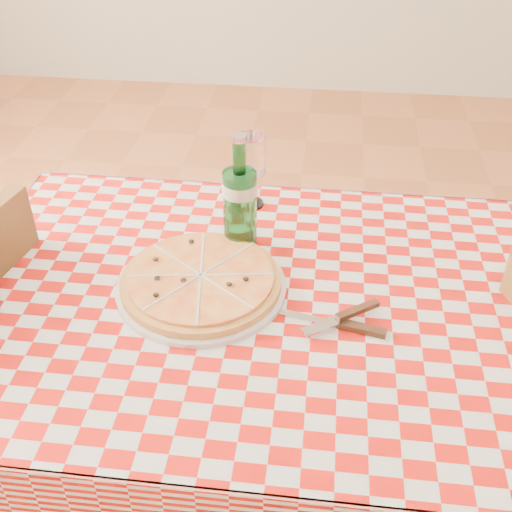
{
  "coord_description": "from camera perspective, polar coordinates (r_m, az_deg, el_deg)",
  "views": [
    {
      "loc": [
        0.11,
        -1.0,
        1.61
      ],
      "look_at": [
        -0.02,
        0.06,
        0.82
      ],
      "focal_mm": 45.0,
      "sensor_mm": 36.0,
      "label": 1
    }
  ],
  "objects": [
    {
      "name": "dining_table",
      "position": [
        1.38,
        0.53,
        -6.83
      ],
      "size": [
        1.2,
        0.8,
        0.75
      ],
      "color": "brown",
      "rests_on": "ground"
    },
    {
      "name": "tablecloth",
      "position": [
        1.32,
        0.56,
        -3.84
      ],
      "size": [
        1.3,
        0.9,
        0.01
      ],
      "primitive_type": "cube",
      "color": "#AB100A",
      "rests_on": "dining_table"
    },
    {
      "name": "pizza_plate",
      "position": [
        1.33,
        -4.92,
        -2.17
      ],
      "size": [
        0.4,
        0.4,
        0.05
      ],
      "primitive_type": null,
      "rotation": [
        0.0,
        0.0,
        0.14
      ],
      "color": "#C28C40",
      "rests_on": "tablecloth"
    },
    {
      "name": "water_bottle",
      "position": [
        1.38,
        -1.45,
        5.55
      ],
      "size": [
        0.09,
        0.09,
        0.28
      ],
      "primitive_type": null,
      "rotation": [
        0.0,
        0.0,
        -0.17
      ],
      "color": "#186225",
      "rests_on": "tablecloth"
    },
    {
      "name": "wine_glass",
      "position": [
        1.56,
        -0.48,
        7.52
      ],
      "size": [
        0.08,
        0.08,
        0.19
      ],
      "primitive_type": null,
      "rotation": [
        0.0,
        0.0,
        0.05
      ],
      "color": "white",
      "rests_on": "tablecloth"
    },
    {
      "name": "cutlery",
      "position": [
        1.25,
        7.21,
        -5.7
      ],
      "size": [
        0.29,
        0.26,
        0.03
      ],
      "primitive_type": null,
      "rotation": [
        0.0,
        0.0,
        0.27
      ],
      "color": "silver",
      "rests_on": "tablecloth"
    }
  ]
}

